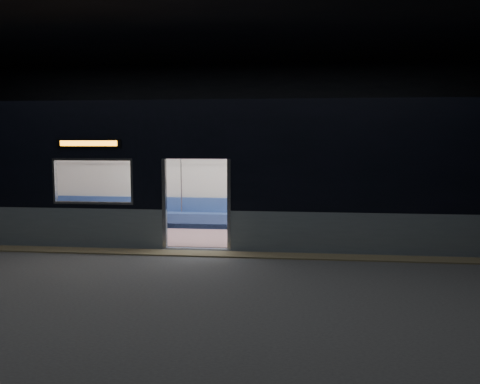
# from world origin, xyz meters

# --- Properties ---
(station_floor) EXTENTS (24.00, 14.00, 0.01)m
(station_floor) POSITION_xyz_m (0.00, 0.00, -0.01)
(station_floor) COLOR #47494C
(station_floor) RESTS_ON ground
(station_envelope) EXTENTS (24.00, 14.00, 5.00)m
(station_envelope) POSITION_xyz_m (0.00, 0.00, 3.66)
(station_envelope) COLOR black
(station_envelope) RESTS_ON station_floor
(tactile_strip) EXTENTS (22.80, 0.50, 0.03)m
(tactile_strip) POSITION_xyz_m (0.00, 0.55, 0.01)
(tactile_strip) COLOR #8C7F59
(tactile_strip) RESTS_ON station_floor
(metro_car) EXTENTS (18.00, 3.04, 3.35)m
(metro_car) POSITION_xyz_m (-0.00, 2.54, 1.85)
(metro_car) COLOR gray
(metro_car) RESTS_ON station_floor
(passenger) EXTENTS (0.40, 0.69, 1.37)m
(passenger) POSITION_xyz_m (3.00, 3.55, 0.80)
(passenger) COLOR black
(passenger) RESTS_ON metro_car
(handbag) EXTENTS (0.30, 0.27, 0.13)m
(handbag) POSITION_xyz_m (2.96, 3.32, 0.67)
(handbag) COLOR black
(handbag) RESTS_ON passenger
(transit_map) EXTENTS (1.07, 0.03, 0.69)m
(transit_map) POSITION_xyz_m (2.09, 3.85, 1.50)
(transit_map) COLOR white
(transit_map) RESTS_ON metro_car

